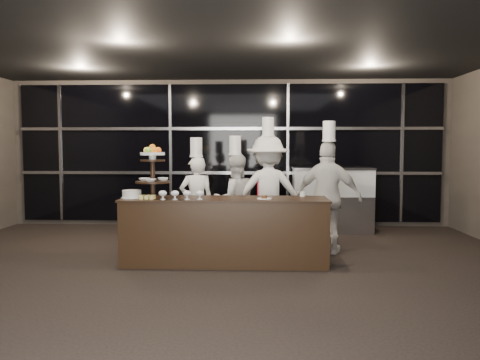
{
  "coord_description": "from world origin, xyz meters",
  "views": [
    {
      "loc": [
        0.6,
        -4.64,
        1.62
      ],
      "look_at": [
        0.34,
        2.07,
        1.15
      ],
      "focal_mm": 35.0,
      "sensor_mm": 36.0,
      "label": 1
    }
  ],
  "objects_px": {
    "chef_c": "(268,191)",
    "chef_d": "(328,196)",
    "display_case": "(332,196)",
    "chef_b": "(235,200)",
    "layer_cake": "(132,194)",
    "buffet_counter": "(225,231)",
    "display_stand": "(153,168)",
    "chef_a": "(197,201)"
  },
  "relations": [
    {
      "from": "chef_c",
      "to": "chef_d",
      "type": "bearing_deg",
      "value": -23.16
    },
    {
      "from": "display_case",
      "to": "chef_d",
      "type": "bearing_deg",
      "value": -100.8
    },
    {
      "from": "chef_b",
      "to": "chef_c",
      "type": "xyz_separation_m",
      "value": [
        0.53,
        -0.02,
        0.14
      ]
    },
    {
      "from": "layer_cake",
      "to": "chef_d",
      "type": "distance_m",
      "value": 2.92
    },
    {
      "from": "chef_b",
      "to": "chef_c",
      "type": "bearing_deg",
      "value": -1.74
    },
    {
      "from": "buffet_counter",
      "to": "chef_b",
      "type": "relative_size",
      "value": 1.57
    },
    {
      "from": "buffet_counter",
      "to": "display_case",
      "type": "xyz_separation_m",
      "value": [
        1.87,
        2.53,
        0.22
      ]
    },
    {
      "from": "display_stand",
      "to": "chef_c",
      "type": "bearing_deg",
      "value": 34.53
    },
    {
      "from": "display_stand",
      "to": "chef_d",
      "type": "bearing_deg",
      "value": 15.92
    },
    {
      "from": "layer_cake",
      "to": "chef_c",
      "type": "height_order",
      "value": "chef_c"
    },
    {
      "from": "chef_b",
      "to": "chef_c",
      "type": "distance_m",
      "value": 0.55
    },
    {
      "from": "buffet_counter",
      "to": "layer_cake",
      "type": "height_order",
      "value": "layer_cake"
    },
    {
      "from": "buffet_counter",
      "to": "layer_cake",
      "type": "xyz_separation_m",
      "value": [
        -1.28,
        -0.05,
        0.51
      ]
    },
    {
      "from": "chef_d",
      "to": "layer_cake",
      "type": "bearing_deg",
      "value": -164.66
    },
    {
      "from": "layer_cake",
      "to": "chef_a",
      "type": "distance_m",
      "value": 1.29
    },
    {
      "from": "layer_cake",
      "to": "chef_a",
      "type": "relative_size",
      "value": 0.17
    },
    {
      "from": "layer_cake",
      "to": "chef_b",
      "type": "bearing_deg",
      "value": 40.67
    },
    {
      "from": "layer_cake",
      "to": "chef_a",
      "type": "xyz_separation_m",
      "value": [
        0.76,
        1.02,
        -0.2
      ]
    },
    {
      "from": "chef_c",
      "to": "display_stand",
      "type": "bearing_deg",
      "value": -145.47
    },
    {
      "from": "chef_a",
      "to": "layer_cake",
      "type": "bearing_deg",
      "value": -126.93
    },
    {
      "from": "buffet_counter",
      "to": "chef_d",
      "type": "height_order",
      "value": "chef_d"
    },
    {
      "from": "display_stand",
      "to": "chef_c",
      "type": "xyz_separation_m",
      "value": [
        1.62,
        1.11,
        -0.43
      ]
    },
    {
      "from": "chef_b",
      "to": "chef_d",
      "type": "distance_m",
      "value": 1.5
    },
    {
      "from": "display_case",
      "to": "chef_d",
      "type": "distance_m",
      "value": 1.85
    },
    {
      "from": "display_case",
      "to": "chef_a",
      "type": "bearing_deg",
      "value": -146.88
    },
    {
      "from": "display_stand",
      "to": "layer_cake",
      "type": "distance_m",
      "value": 0.46
    },
    {
      "from": "display_stand",
      "to": "chef_b",
      "type": "distance_m",
      "value": 1.67
    },
    {
      "from": "chef_a",
      "to": "buffet_counter",
      "type": "bearing_deg",
      "value": -61.71
    },
    {
      "from": "buffet_counter",
      "to": "display_case",
      "type": "relative_size",
      "value": 1.89
    },
    {
      "from": "display_stand",
      "to": "display_case",
      "type": "distance_m",
      "value": 3.88
    },
    {
      "from": "chef_c",
      "to": "buffet_counter",
      "type": "bearing_deg",
      "value": -119.02
    },
    {
      "from": "chef_c",
      "to": "chef_d",
      "type": "distance_m",
      "value": 0.99
    },
    {
      "from": "buffet_counter",
      "to": "display_stand",
      "type": "distance_m",
      "value": 1.33
    },
    {
      "from": "layer_cake",
      "to": "chef_b",
      "type": "relative_size",
      "value": 0.17
    },
    {
      "from": "chef_b",
      "to": "chef_d",
      "type": "relative_size",
      "value": 0.9
    },
    {
      "from": "chef_d",
      "to": "display_case",
      "type": "bearing_deg",
      "value": 79.2
    },
    {
      "from": "chef_d",
      "to": "chef_b",
      "type": "bearing_deg",
      "value": 164.24
    },
    {
      "from": "display_stand",
      "to": "chef_a",
      "type": "bearing_deg",
      "value": 63.53
    },
    {
      "from": "display_stand",
      "to": "chef_a",
      "type": "relative_size",
      "value": 0.42
    },
    {
      "from": "buffet_counter",
      "to": "display_case",
      "type": "height_order",
      "value": "display_case"
    },
    {
      "from": "display_case",
      "to": "chef_b",
      "type": "height_order",
      "value": "chef_b"
    },
    {
      "from": "display_stand",
      "to": "display_case",
      "type": "height_order",
      "value": "display_stand"
    }
  ]
}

